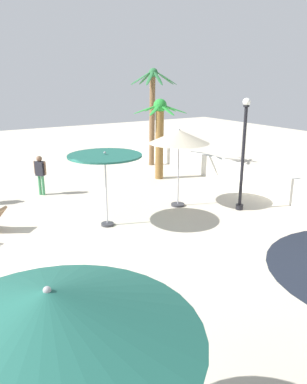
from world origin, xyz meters
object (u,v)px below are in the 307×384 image
Objects in this scene: patio_umbrella_1 at (49,316)px; patio_umbrella_2 at (179,137)px; palm_tree_1 at (160,129)px; lamp_post_1 at (243,153)px; guest_3 at (40,171)px; patio_umbrella_0 at (105,159)px; palm_tree_0 at (152,105)px.

patio_umbrella_2 is (-8.41, 7.46, 0.03)m from patio_umbrella_1.
lamp_post_1 is at bearing 1.56° from palm_tree_1.
lamp_post_1 is at bearing 45.45° from guest_3.
guest_3 is at bearing -135.50° from patio_umbrella_2.
patio_umbrella_0 is at bearing 10.97° from guest_3.
palm_tree_0 reaches higher than patio_umbrella_2.
palm_tree_0 is 1.28× the size of lamp_post_1.
patio_umbrella_0 is 9.02m from patio_umbrella_1.
patio_umbrella_0 is 1.51× the size of guest_3.
patio_umbrella_1 is 15.28m from palm_tree_1.
palm_tree_1 is at bearing -178.44° from lamp_post_1.
patio_umbrella_2 is 0.73× the size of lamp_post_1.
patio_umbrella_1 is at bearing -36.42° from palm_tree_1.
palm_tree_1 is at bearing 157.48° from patio_umbrella_2.
patio_umbrella_1 is 13.16m from guest_3.
lamp_post_1 is (1.60, 1.76, -0.53)m from patio_umbrella_2.
lamp_post_1 is at bearing 77.06° from patio_umbrella_0.
lamp_post_1 reaches higher than patio_umbrella_1.
guest_3 is at bearing -169.03° from patio_umbrella_0.
palm_tree_1 reaches higher than patio_umbrella_0.
palm_tree_1 is (-12.30, 9.07, -0.23)m from patio_umbrella_1.
palm_tree_0 reaches higher than lamp_post_1.
guest_3 is (-5.82, -5.92, -1.15)m from lamp_post_1.
guest_3 is (-0.34, -5.77, -1.42)m from palm_tree_1.
patio_umbrella_2 is at bearing 44.50° from guest_3.
palm_tree_1 is 0.93× the size of lamp_post_1.
patio_umbrella_1 is 11.48m from lamp_post_1.
patio_umbrella_2 is at bearing 97.82° from patio_umbrella_0.
patio_umbrella_1 is at bearing -14.66° from guest_3.
patio_umbrella_0 is 0.85× the size of patio_umbrella_2.
patio_umbrella_0 is at bearing -40.86° from palm_tree_0.
lamp_post_1 is at bearing 126.45° from patio_umbrella_1.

